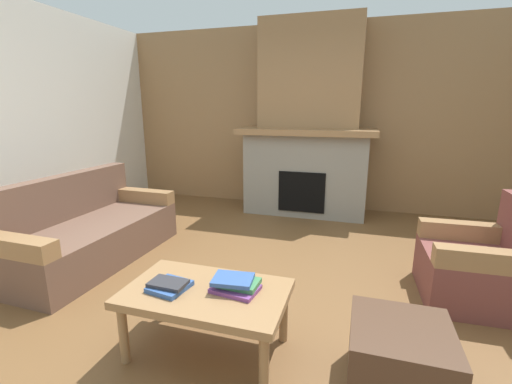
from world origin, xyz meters
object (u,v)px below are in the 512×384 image
Objects in this scene: fireplace at (308,133)px; couch at (87,232)px; ottoman at (399,360)px; coffee_table at (206,298)px; armchair at (482,266)px.

fireplace is 3.11m from couch.
coffee_table is at bearing 179.70° from ottoman.
fireplace reaches higher than armchair.
fireplace is at bearing 88.17° from coffee_table.
ottoman is (-0.71, -1.19, -0.09)m from armchair.
couch is 3.49× the size of ottoman.
couch is 3.59m from armchair.
coffee_table is at bearing -91.83° from fireplace.
coffee_table is at bearing -147.04° from armchair.
armchair is (1.73, -2.07, -0.87)m from fireplace.
ottoman is at bearing -0.30° from coffee_table.
armchair is at bearing 32.96° from coffee_table.
ottoman is (1.02, -3.26, -0.96)m from fireplace.
armchair is at bearing 4.32° from couch.
armchair is (3.58, 0.27, 0.01)m from couch.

